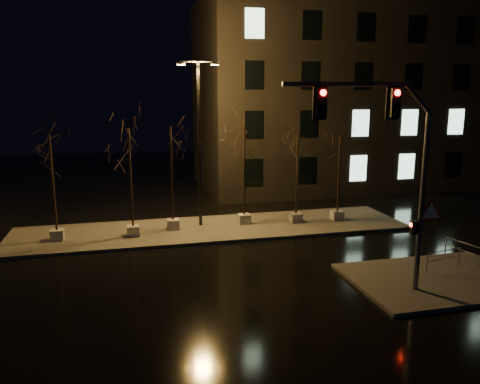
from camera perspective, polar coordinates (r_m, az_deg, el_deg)
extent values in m
plane|color=black|center=(20.98, -0.20, -9.12)|extent=(90.00, 90.00, 0.00)
cube|color=#4F4B46|center=(26.53, -3.25, -4.49)|extent=(22.00, 5.00, 0.15)
cube|color=#4F4B46|center=(21.05, 22.82, -9.79)|extent=(7.00, 5.00, 0.15)
cube|color=black|center=(41.48, 13.15, 11.43)|extent=(25.00, 12.00, 15.00)
cube|color=#B0ACA4|center=(25.94, -21.39, -4.87)|extent=(0.65, 0.65, 0.55)
cylinder|color=black|center=(25.34, -21.84, 0.99)|extent=(0.11, 0.11, 4.84)
cube|color=#B0ACA4|center=(25.50, -12.89, -4.62)|extent=(0.65, 0.65, 0.55)
cylinder|color=black|center=(24.87, -13.18, 1.63)|extent=(0.11, 0.11, 5.09)
cube|color=#B0ACA4|center=(26.38, -8.14, -3.89)|extent=(0.65, 0.65, 0.55)
cylinder|color=black|center=(25.77, -8.32, 2.22)|extent=(0.11, 0.11, 5.15)
cube|color=#B0ACA4|center=(27.21, 0.52, -3.30)|extent=(0.65, 0.65, 0.55)
cylinder|color=black|center=(26.59, 0.53, 2.93)|extent=(0.11, 0.11, 5.42)
cube|color=#B0ACA4|center=(27.71, 6.84, -3.10)|extent=(0.65, 0.65, 0.55)
cylinder|color=black|center=(27.16, 6.97, 2.33)|extent=(0.11, 0.11, 4.77)
cube|color=#B0ACA4|center=(28.58, 11.76, -2.81)|extent=(0.65, 0.65, 0.55)
cylinder|color=black|center=(28.07, 11.97, 2.17)|extent=(0.11, 0.11, 4.48)
cylinder|color=slate|center=(18.58, 21.29, -1.35)|extent=(0.20, 0.20, 6.73)
cylinder|color=slate|center=(16.70, 12.80, 12.68)|extent=(4.49, 0.43, 0.16)
cube|color=black|center=(17.49, 18.36, 10.30)|extent=(0.35, 0.27, 1.01)
cube|color=black|center=(16.38, 9.91, 10.66)|extent=(0.35, 0.27, 1.01)
cube|color=black|center=(18.67, 20.44, -4.07)|extent=(0.26, 0.22, 0.50)
cone|color=red|center=(18.79, 22.18, -2.34)|extent=(1.17, 0.10, 1.17)
sphere|color=#FF0C07|center=(18.16, 22.23, 11.13)|extent=(0.20, 0.20, 0.20)
cylinder|color=black|center=(26.26, -4.98, 5.62)|extent=(0.18, 0.18, 9.10)
cylinder|color=black|center=(26.19, -5.16, 15.57)|extent=(1.97, 0.53, 0.09)
cube|color=yellow|center=(26.25, -7.21, 15.22)|extent=(0.50, 0.35, 0.18)
cube|color=yellow|center=(26.13, -3.09, 15.31)|extent=(0.50, 0.35, 0.18)
cylinder|color=slate|center=(21.21, 21.83, -8.18)|extent=(0.04, 0.04, 0.80)
cylinder|color=slate|center=(22.65, 25.16, -7.21)|extent=(0.04, 0.04, 0.80)
cylinder|color=slate|center=(21.79, 23.65, -6.58)|extent=(1.91, 0.46, 0.04)
cylinder|color=slate|center=(21.89, 23.57, -7.46)|extent=(1.91, 0.46, 0.04)
cylinder|color=slate|center=(22.85, 27.23, -7.22)|extent=(0.05, 0.05, 0.82)
cylinder|color=slate|center=(23.92, 23.78, -6.09)|extent=(0.05, 0.05, 0.82)
cylinder|color=slate|center=(23.24, 25.56, -5.58)|extent=(0.40, 1.79, 0.04)
cylinder|color=slate|center=(23.34, 25.48, -6.43)|extent=(0.40, 1.79, 0.04)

